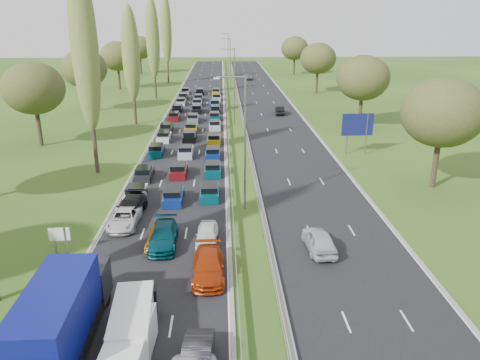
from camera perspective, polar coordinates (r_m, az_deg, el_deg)
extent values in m
plane|color=#274917|center=(78.09, -0.71, 7.10)|extent=(260.00, 260.00, 0.00)
cube|color=black|center=(80.65, -5.60, 7.40)|extent=(10.50, 215.00, 0.04)
cube|color=black|center=(80.98, 4.06, 7.50)|extent=(10.50, 215.00, 0.04)
cube|color=gray|center=(80.40, -1.59, 7.85)|extent=(0.06, 215.00, 0.32)
cube|color=gray|center=(80.46, 0.07, 7.87)|extent=(0.06, 215.00, 0.32)
cylinder|color=gray|center=(40.73, 0.63, 4.33)|extent=(0.18, 0.18, 12.00)
cylinder|color=gray|center=(75.06, -0.69, 11.26)|extent=(0.18, 0.18, 12.00)
cylinder|color=gray|center=(109.81, -1.19, 13.82)|extent=(0.18, 0.18, 12.00)
cylinder|color=gray|center=(144.69, -1.46, 15.15)|extent=(0.18, 0.18, 12.00)
cylinder|color=#2D2116|center=(53.71, -17.35, 4.90)|extent=(0.44, 0.44, 7.92)
ellipsoid|color=#5D6E2F|center=(52.30, -18.43, 15.21)|extent=(2.80, 2.80, 17.60)
cylinder|color=#2D2116|center=(77.74, -12.72, 9.01)|extent=(0.44, 0.44, 6.48)
ellipsoid|color=#5D6E2F|center=(76.78, -13.17, 14.83)|extent=(2.80, 2.80, 14.40)
cylinder|color=#2D2116|center=(102.09, -10.29, 11.75)|extent=(0.44, 0.44, 7.20)
ellipsoid|color=#5D6E2F|center=(101.35, -10.60, 16.68)|extent=(2.80, 2.80, 16.00)
cylinder|color=#2D2116|center=(126.70, -8.78, 13.42)|extent=(0.44, 0.44, 7.92)
ellipsoid|color=#5D6E2F|center=(126.11, -9.01, 17.79)|extent=(2.80, 2.80, 17.60)
cylinder|color=#2D2116|center=(68.43, -23.28, 5.85)|extent=(0.56, 0.56, 4.84)
ellipsoid|color=#38471E|center=(67.54, -23.88, 10.19)|extent=(8.00, 8.00, 6.80)
cylinder|color=#2D2116|center=(90.82, -18.09, 9.45)|extent=(0.56, 0.56, 4.84)
ellipsoid|color=#38471E|center=(90.15, -18.45, 12.75)|extent=(8.00, 8.00, 6.80)
cylinder|color=#2D2116|center=(117.75, -14.52, 11.85)|extent=(0.56, 0.56, 4.84)
ellipsoid|color=#38471E|center=(117.23, -14.74, 14.40)|extent=(8.00, 8.00, 6.80)
cylinder|color=#2D2116|center=(149.01, -11.99, 13.49)|extent=(0.56, 0.56, 4.84)
ellipsoid|color=#38471E|center=(148.60, -12.14, 15.51)|extent=(8.00, 8.00, 6.80)
cylinder|color=#2D2116|center=(51.20, 22.70, 1.78)|extent=(0.56, 0.56, 4.84)
ellipsoid|color=#38471E|center=(50.00, 23.48, 7.56)|extent=(8.00, 8.00, 6.80)
cylinder|color=#2D2116|center=(75.77, 14.44, 7.99)|extent=(0.56, 0.56, 4.84)
ellipsoid|color=#38471E|center=(74.97, 14.78, 11.94)|extent=(8.00, 8.00, 6.80)
cylinder|color=#2D2116|center=(109.35, 9.34, 11.66)|extent=(0.56, 0.56, 4.84)
ellipsoid|color=#38471E|center=(108.79, 9.50, 14.42)|extent=(8.00, 8.00, 6.80)
cylinder|color=#2D2116|center=(143.60, 6.60, 13.57)|extent=(0.56, 0.56, 4.84)
ellipsoid|color=#38471E|center=(143.18, 6.69, 15.67)|extent=(8.00, 8.00, 6.80)
cube|color=silver|center=(45.87, -12.57, -1.71)|extent=(1.75, 4.00, 0.80)
cube|color=black|center=(51.27, -11.60, 0.62)|extent=(1.75, 4.00, 0.80)
cube|color=#053F4C|center=(60.08, -10.15, 3.48)|extent=(1.75, 4.00, 0.80)
cube|color=silver|center=(66.76, -9.23, 5.12)|extent=(1.75, 4.00, 0.80)
cube|color=black|center=(72.00, -8.96, 6.17)|extent=(1.75, 4.00, 0.80)
cube|color=#590F14|center=(80.37, -8.02, 7.59)|extent=(1.75, 4.00, 0.80)
cube|color=black|center=(87.26, -7.62, 8.53)|extent=(1.75, 4.00, 0.80)
cube|color=#B2B7BC|center=(94.30, -7.19, 9.35)|extent=(1.75, 4.00, 0.80)
cube|color=black|center=(100.46, -6.90, 9.97)|extent=(1.75, 4.00, 0.80)
cube|color=slate|center=(107.97, -6.65, 10.63)|extent=(1.75, 4.00, 0.80)
cube|color=navy|center=(44.50, -8.09, -2.09)|extent=(1.75, 4.00, 0.80)
cube|color=#590F14|center=(51.77, -7.49, 1.04)|extent=(1.75, 4.00, 0.80)
cube|color=#B2B7BC|center=(58.86, -6.60, 3.32)|extent=(1.75, 4.00, 0.80)
cube|color=black|center=(66.53, -6.16, 5.21)|extent=(1.75, 4.00, 0.80)
cube|color=#BF990C|center=(71.57, -5.96, 6.22)|extent=(1.75, 4.00, 0.80)
cube|color=slate|center=(78.38, -5.73, 7.38)|extent=(1.75, 4.00, 0.80)
cube|color=black|center=(86.48, -5.27, 8.52)|extent=(1.75, 4.00, 0.80)
cube|color=slate|center=(92.90, -5.23, 9.27)|extent=(1.75, 4.00, 0.80)
cube|color=navy|center=(98.48, -5.08, 9.85)|extent=(1.75, 4.00, 0.80)
cube|color=black|center=(106.70, -4.90, 10.58)|extent=(1.75, 4.00, 0.80)
cube|color=#053F4C|center=(45.13, -3.71, -1.62)|extent=(1.75, 4.00, 0.80)
cube|color=#053F4C|center=(51.92, -3.33, 1.23)|extent=(1.75, 4.00, 0.80)
cube|color=navy|center=(57.93, -3.33, 3.16)|extent=(1.75, 4.00, 0.80)
cube|color=#BF990C|center=(64.53, -3.18, 4.85)|extent=(1.75, 4.00, 0.80)
cube|color=#B2B7BC|center=(73.13, -3.09, 6.58)|extent=(1.75, 4.00, 0.80)
cube|color=#053F4C|center=(79.68, -3.13, 7.64)|extent=(1.75, 4.00, 0.80)
cube|color=black|center=(85.70, -3.02, 8.48)|extent=(1.75, 4.00, 0.80)
cube|color=navy|center=(91.55, -3.10, 9.17)|extent=(1.75, 4.00, 0.80)
cube|color=#B2B7BC|center=(98.77, -2.87, 9.93)|extent=(1.75, 4.00, 0.80)
cube|color=#BF990C|center=(106.45, -2.94, 10.61)|extent=(1.75, 4.00, 0.80)
imported|color=silver|center=(40.08, -13.90, -4.57)|extent=(2.38, 4.92, 1.35)
imported|color=black|center=(42.01, -13.20, -3.24)|extent=(2.54, 5.44, 1.54)
imported|color=#043945|center=(36.22, -9.37, -6.75)|extent=(2.24, 5.27, 1.52)
imported|color=#B96F0C|center=(36.24, -9.91, -6.80)|extent=(1.79, 4.39, 1.49)
imported|color=black|center=(24.55, -5.30, -20.94)|extent=(1.73, 4.26, 1.37)
imported|color=#9C2B09|center=(31.81, -3.88, -10.42)|extent=(2.21, 5.27, 1.52)
imported|color=silver|center=(36.28, -4.05, -6.59)|extent=(1.79, 4.14, 1.39)
imported|color=#ADB0B6|center=(35.50, 9.63, -7.25)|extent=(2.14, 4.80, 1.60)
imported|color=black|center=(84.53, 4.85, 8.49)|extent=(1.85, 4.50, 1.45)
imported|color=slate|center=(132.22, 0.96, 12.45)|extent=(2.36, 4.98, 1.37)
cube|color=black|center=(27.53, -20.28, -17.15)|extent=(2.60, 9.73, 0.50)
cube|color=navy|center=(25.52, -21.60, -15.14)|extent=(2.70, 7.35, 2.91)
cube|color=black|center=(29.98, -18.38, -11.73)|extent=(2.64, 2.38, 2.20)
cylinder|color=black|center=(30.51, -18.17, -13.44)|extent=(2.27, 1.00, 1.00)
cube|color=silver|center=(25.33, -13.27, -19.10)|extent=(1.89, 4.72, 1.89)
cube|color=black|center=(27.01, -12.43, -16.54)|extent=(1.84, 0.76, 1.51)
cylinder|color=black|center=(27.06, -14.31, -18.16)|extent=(0.24, 0.64, 0.64)
cube|color=silver|center=(26.66, -12.97, -16.67)|extent=(2.04, 5.10, 2.04)
cube|color=black|center=(28.53, -12.14, -14.21)|extent=(1.99, 0.82, 1.63)
cylinder|color=black|center=(28.54, -14.04, -15.87)|extent=(0.25, 0.69, 0.69)
cylinder|color=black|center=(25.68, -11.49, -20.18)|extent=(0.25, 0.69, 0.69)
cylinder|color=gray|center=(36.93, -21.66, -6.95)|extent=(0.16, 0.16, 2.10)
cylinder|color=gray|center=(36.67, -20.47, -6.98)|extent=(0.16, 0.16, 2.10)
cube|color=white|center=(36.57, -21.17, -6.19)|extent=(1.50, 0.20, 1.00)
cylinder|color=gray|center=(60.36, 12.96, 5.48)|extent=(0.16, 0.16, 5.20)
cylinder|color=gray|center=(61.02, 15.15, 5.45)|extent=(0.16, 0.16, 5.20)
cube|color=#131753|center=(60.42, 14.16, 6.57)|extent=(4.00, 0.28, 2.80)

